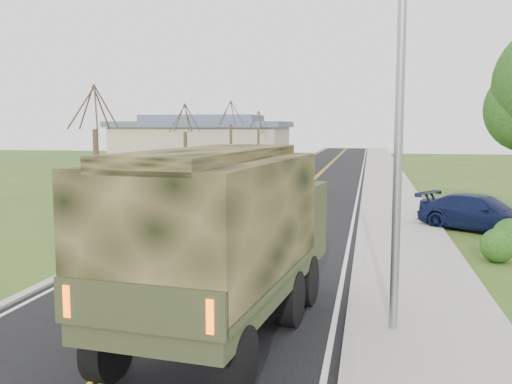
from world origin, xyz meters
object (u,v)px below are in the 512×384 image
(pickup_navy, at_px, (481,213))
(suv_champagne, at_px, (284,184))
(military_truck, at_px, (225,229))
(sedan_silver, at_px, (276,175))

(pickup_navy, bearing_deg, suv_champagne, 76.80)
(military_truck, xyz_separation_m, sedan_silver, (-4.03, 31.13, -1.59))
(suv_champagne, height_order, sedan_silver, suv_champagne)
(suv_champagne, xyz_separation_m, sedan_silver, (-1.66, 6.96, -0.05))
(sedan_silver, bearing_deg, military_truck, -79.06)
(sedan_silver, relative_size, pickup_navy, 0.75)
(pickup_navy, bearing_deg, military_truck, -174.45)
(military_truck, height_order, sedan_silver, military_truck)
(sedan_silver, xyz_separation_m, pickup_navy, (11.44, -17.65, 0.11))
(sedan_silver, bearing_deg, suv_champagne, -73.03)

